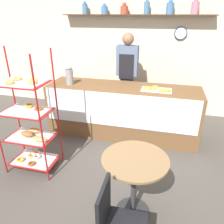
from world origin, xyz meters
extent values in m
plane|color=#4C4742|center=(0.00, 0.00, 0.00)|extent=(14.00, 14.00, 0.00)
cube|color=beige|center=(0.00, 2.52, 1.35)|extent=(10.00, 0.06, 2.70)
cube|color=#4C331E|center=(0.00, 2.37, 2.10)|extent=(3.09, 0.24, 0.02)
cylinder|color=#4C7FB2|center=(-1.08, 2.37, 2.21)|extent=(0.11, 0.11, 0.20)
sphere|color=#4C7FB2|center=(-1.08, 2.37, 2.33)|extent=(0.06, 0.06, 0.06)
cylinder|color=#4C7FB2|center=(-0.65, 2.37, 2.18)|extent=(0.14, 0.14, 0.15)
sphere|color=#4C7FB2|center=(-0.65, 2.37, 2.28)|extent=(0.07, 0.07, 0.07)
cylinder|color=#B24C33|center=(-0.24, 2.37, 2.18)|extent=(0.15, 0.15, 0.15)
sphere|color=#B24C33|center=(-0.24, 2.37, 2.29)|extent=(0.09, 0.09, 0.09)
cylinder|color=#4C7FB2|center=(0.22, 2.37, 2.22)|extent=(0.11, 0.11, 0.22)
sphere|color=#4C7FB2|center=(0.22, 2.37, 2.35)|extent=(0.06, 0.06, 0.06)
cylinder|color=#4C7FB2|center=(0.66, 2.37, 2.21)|extent=(0.15, 0.15, 0.20)
sphere|color=#4C7FB2|center=(0.66, 2.37, 2.34)|extent=(0.08, 0.08, 0.08)
cylinder|color=#CC7F99|center=(1.12, 2.37, 2.22)|extent=(0.14, 0.14, 0.22)
sphere|color=#CC7F99|center=(1.12, 2.37, 2.35)|extent=(0.08, 0.08, 0.08)
cylinder|color=navy|center=(0.92, 2.47, 1.76)|extent=(0.25, 0.03, 0.25)
cylinder|color=white|center=(0.92, 2.45, 1.76)|extent=(0.22, 0.00, 0.22)
cube|color=brown|center=(0.00, 1.22, 0.47)|extent=(2.73, 0.74, 0.94)
cube|color=silver|center=(0.00, 0.84, 0.64)|extent=(2.62, 0.01, 0.60)
cylinder|color=#A51919|center=(-0.72, -0.32, 0.87)|extent=(0.02, 0.02, 1.74)
cylinder|color=#A51919|center=(-1.40, 0.13, 0.87)|extent=(0.02, 0.02, 1.74)
cylinder|color=#A51919|center=(-0.72, 0.13, 0.87)|extent=(0.02, 0.02, 1.74)
cube|color=#A51919|center=(-1.06, -0.10, 0.12)|extent=(0.65, 0.43, 0.01)
cube|color=silver|center=(-1.06, -0.10, 0.13)|extent=(0.58, 0.38, 0.01)
torus|color=silver|center=(-1.12, 0.01, 0.16)|extent=(0.13, 0.13, 0.04)
torus|color=brown|center=(-1.03, -0.23, 0.16)|extent=(0.11, 0.11, 0.03)
torus|color=gold|center=(-1.25, -0.19, 0.15)|extent=(0.12, 0.12, 0.03)
torus|color=#EAB2C1|center=(-1.05, -0.06, 0.16)|extent=(0.12, 0.12, 0.04)
torus|color=tan|center=(-1.13, -0.05, 0.16)|extent=(0.13, 0.13, 0.04)
cube|color=#A51919|center=(-1.06, -0.10, 0.52)|extent=(0.65, 0.43, 0.01)
cube|color=silver|center=(-1.06, -0.10, 0.53)|extent=(0.58, 0.38, 0.01)
ellipsoid|color=tan|center=(-0.86, -0.19, 0.57)|extent=(0.23, 0.11, 0.07)
ellipsoid|color=tan|center=(-1.05, 0.00, 0.58)|extent=(0.18, 0.10, 0.08)
ellipsoid|color=olive|center=(-1.10, -0.12, 0.58)|extent=(0.19, 0.11, 0.09)
cube|color=#A51919|center=(-1.06, -0.10, 0.92)|extent=(0.65, 0.43, 0.01)
cube|color=silver|center=(-1.06, -0.10, 0.93)|extent=(0.58, 0.38, 0.01)
torus|color=brown|center=(-0.91, -0.04, 0.95)|extent=(0.12, 0.12, 0.03)
torus|color=gold|center=(-1.09, 0.02, 0.96)|extent=(0.13, 0.13, 0.04)
cube|color=#A51919|center=(-1.06, -0.10, 1.32)|extent=(0.65, 0.43, 0.01)
cube|color=silver|center=(-1.06, -0.10, 1.33)|extent=(0.58, 0.38, 0.01)
torus|color=tan|center=(-1.16, -0.04, 1.35)|extent=(0.13, 0.13, 0.03)
torus|color=tan|center=(-0.87, -0.13, 1.36)|extent=(0.12, 0.12, 0.04)
torus|color=tan|center=(-1.14, -0.21, 1.36)|extent=(0.12, 0.12, 0.04)
torus|color=tan|center=(-0.93, -0.03, 1.35)|extent=(0.12, 0.12, 0.03)
cube|color=#282833|center=(-0.04, 1.82, 0.50)|extent=(0.25, 0.19, 1.00)
cube|color=slate|center=(-0.04, 1.82, 1.29)|extent=(0.41, 0.22, 0.57)
cube|color=black|center=(-0.04, 1.70, 1.18)|extent=(0.29, 0.01, 0.48)
sphere|color=#8C664C|center=(-0.04, 1.82, 1.69)|extent=(0.23, 0.23, 0.23)
cylinder|color=#262628|center=(0.50, -0.56, 0.01)|extent=(0.39, 0.39, 0.02)
cylinder|color=#333338|center=(0.50, -0.56, 0.38)|extent=(0.06, 0.06, 0.71)
cylinder|color=olive|center=(0.50, -0.56, 0.75)|extent=(0.71, 0.71, 0.02)
cube|color=black|center=(0.33, -1.16, 0.70)|extent=(0.04, 0.36, 0.40)
cylinder|color=gray|center=(-0.97, 1.12, 1.08)|extent=(0.13, 0.13, 0.28)
ellipsoid|color=gray|center=(-0.97, 1.12, 1.24)|extent=(0.11, 0.11, 0.05)
cube|color=white|center=(0.59, 1.17, 0.95)|extent=(0.50, 0.27, 0.01)
torus|color=gold|center=(0.56, 1.26, 0.97)|extent=(0.11, 0.11, 0.03)
torus|color=tan|center=(0.45, 1.15, 0.97)|extent=(0.12, 0.12, 0.04)
torus|color=gold|center=(0.53, 1.20, 0.97)|extent=(0.12, 0.12, 0.03)
torus|color=gold|center=(0.76, 1.11, 0.97)|extent=(0.13, 0.13, 0.04)
torus|color=gold|center=(0.42, 1.18, 0.97)|extent=(0.13, 0.13, 0.03)
torus|color=tan|center=(0.68, 1.11, 0.97)|extent=(0.14, 0.14, 0.04)
camera|label=1|loc=(0.72, -2.42, 2.15)|focal=35.00mm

